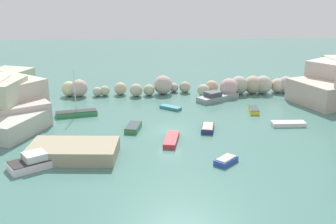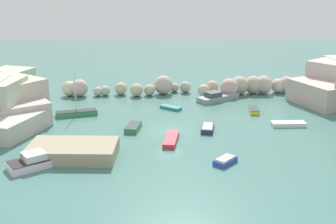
# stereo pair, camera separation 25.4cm
# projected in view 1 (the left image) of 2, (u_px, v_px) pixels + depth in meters

# --- Properties ---
(cove_water) EXTENTS (160.00, 160.00, 0.00)m
(cove_water) POSITION_uv_depth(u_px,v_px,m) (170.00, 131.00, 46.37)
(cove_water) COLOR #487A70
(cove_water) RESTS_ON ground
(rock_breakwater) EXTENTS (34.64, 4.95, 2.78)m
(rock_breakwater) POSITION_uv_depth(u_px,v_px,m) (200.00, 86.00, 61.43)
(rock_breakwater) COLOR beige
(rock_breakwater) RESTS_ON ground
(stone_dock) EXTENTS (8.54, 5.24, 1.32)m
(stone_dock) POSITION_uv_depth(u_px,v_px,m) (73.00, 151.00, 39.18)
(stone_dock) COLOR tan
(stone_dock) RESTS_ON ground
(channel_buoy) EXTENTS (0.69, 0.69, 0.69)m
(channel_buoy) POSITION_uv_depth(u_px,v_px,m) (208.00, 100.00, 57.53)
(channel_buoy) COLOR gold
(channel_buoy) RESTS_ON cove_water
(moored_boat_0) EXTENTS (1.53, 2.98, 0.58)m
(moored_boat_0) POSITION_uv_depth(u_px,v_px,m) (254.00, 110.00, 53.15)
(moored_boat_0) COLOR yellow
(moored_boat_0) RESTS_ON cove_water
(moored_boat_1) EXTENTS (1.99, 4.45, 0.49)m
(moored_boat_1) POSITION_uv_depth(u_px,v_px,m) (171.00, 139.00, 43.21)
(moored_boat_1) COLOR #CE363C
(moored_boat_1) RESTS_ON cove_water
(moored_boat_2) EXTENTS (2.50, 2.55, 0.57)m
(moored_boat_2) POSITION_uv_depth(u_px,v_px,m) (226.00, 160.00, 38.03)
(moored_boat_2) COLOR #2F4DB0
(moored_boat_2) RESTS_ON cove_water
(moored_boat_3) EXTENTS (1.92, 3.35, 0.55)m
(moored_boat_3) POSITION_uv_depth(u_px,v_px,m) (208.00, 128.00, 46.59)
(moored_boat_3) COLOR navy
(moored_boat_3) RESTS_ON cove_water
(moored_boat_4) EXTENTS (6.42, 5.15, 1.36)m
(moored_boat_4) POSITION_uv_depth(u_px,v_px,m) (217.00, 97.00, 58.49)
(moored_boat_4) COLOR #87989A
(moored_boat_4) RESTS_ON cove_water
(moored_boat_5) EXTENTS (6.88, 5.62, 1.38)m
(moored_boat_5) POSITION_uv_depth(u_px,v_px,m) (45.00, 160.00, 37.69)
(moored_boat_5) COLOR white
(moored_boat_5) RESTS_ON cove_water
(moored_boat_6) EXTENTS (2.92, 2.61, 0.38)m
(moored_boat_6) POSITION_uv_depth(u_px,v_px,m) (171.00, 108.00, 54.46)
(moored_boat_6) COLOR teal
(moored_boat_6) RESTS_ON cove_water
(moored_boat_7) EXTENTS (1.94, 3.33, 0.57)m
(moored_boat_7) POSITION_uv_depth(u_px,v_px,m) (133.00, 127.00, 46.69)
(moored_boat_7) COLOR #397B45
(moored_boat_7) RESTS_ON cove_water
(moored_boat_8) EXTENTS (5.27, 2.64, 5.66)m
(moored_boat_8) POSITION_uv_depth(u_px,v_px,m) (76.00, 113.00, 51.66)
(moored_boat_8) COLOR #388C51
(moored_boat_8) RESTS_ON cove_water
(moored_boat_9) EXTENTS (3.89, 1.37, 0.48)m
(moored_boat_9) POSITION_uv_depth(u_px,v_px,m) (288.00, 124.00, 48.05)
(moored_boat_9) COLOR white
(moored_boat_9) RESTS_ON cove_water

